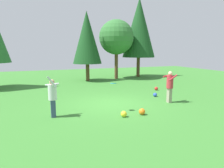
% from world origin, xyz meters
% --- Properties ---
extents(ground_plane, '(40.00, 40.00, 0.00)m').
position_xyz_m(ground_plane, '(0.00, 0.00, 0.00)').
color(ground_plane, '#387A2D').
extents(person_thrower, '(0.55, 0.51, 1.73)m').
position_xyz_m(person_thrower, '(-2.98, -1.03, 0.93)').
color(person_thrower, '#38476B').
rests_on(person_thrower, ground_plane).
extents(person_catcher, '(0.62, 0.54, 1.66)m').
position_xyz_m(person_catcher, '(2.92, -0.81, 0.98)').
color(person_catcher, gray).
rests_on(person_catcher, ground_plane).
extents(frisbee, '(0.34, 0.34, 0.07)m').
position_xyz_m(frisbee, '(-0.40, -1.22, 1.29)').
color(frisbee, '#2393D1').
extents(ball_orange, '(0.27, 0.27, 0.27)m').
position_xyz_m(ball_orange, '(0.57, -2.09, 0.14)').
color(ball_orange, orange).
rests_on(ball_orange, ground_plane).
extents(ball_red, '(0.24, 0.24, 0.24)m').
position_xyz_m(ball_red, '(4.16, 2.24, 0.12)').
color(ball_red, red).
rests_on(ball_red, ground_plane).
extents(ball_blue, '(0.24, 0.24, 0.24)m').
position_xyz_m(ball_blue, '(2.98, 0.60, 0.12)').
color(ball_blue, blue).
rests_on(ball_blue, ground_plane).
extents(ball_yellow, '(0.25, 0.25, 0.25)m').
position_xyz_m(ball_yellow, '(-0.28, -2.07, 0.13)').
color(ball_yellow, yellow).
rests_on(ball_yellow, ground_plane).
extents(tree_far_right, '(3.34, 3.34, 7.97)m').
position_xyz_m(tree_far_right, '(6.53, 9.25, 4.99)').
color(tree_far_right, brown).
rests_on(tree_far_right, ground_plane).
extents(tree_right, '(3.29, 3.29, 5.62)m').
position_xyz_m(tree_right, '(3.78, 8.62, 3.95)').
color(tree_right, brown).
rests_on(tree_right, ground_plane).
extents(tree_center, '(2.57, 2.57, 6.13)m').
position_xyz_m(tree_center, '(0.83, 8.27, 3.83)').
color(tree_center, brown).
rests_on(tree_center, ground_plane).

